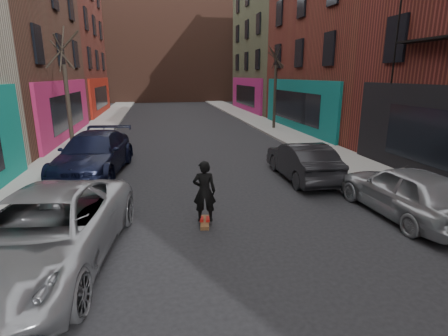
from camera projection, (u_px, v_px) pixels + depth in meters
name	position (u px, v px, depth m)	size (l,w,h in m)	color
sidewalk_left	(105.00, 122.00, 28.64)	(2.50, 84.00, 0.13)	gray
sidewalk_right	(252.00, 119.00, 30.94)	(2.50, 84.00, 0.13)	gray
building_far	(167.00, 53.00, 52.65)	(40.00, 10.00, 14.00)	#47281E
tree_left_far	(66.00, 85.00, 16.41)	(2.00, 2.00, 6.50)	black
tree_right_far	(275.00, 79.00, 24.34)	(2.00, 2.00, 6.80)	black
parked_left_far	(44.00, 232.00, 6.97)	(2.61, 5.65, 1.57)	gray
parked_left_end	(94.00, 154.00, 13.78)	(2.27, 5.58, 1.62)	black
parked_right_far	(406.00, 191.00, 9.59)	(1.74, 4.32, 1.47)	#96999F
parked_right_end	(302.00, 161.00, 13.12)	(1.48, 4.25, 1.40)	black
skateboard	(205.00, 222.00, 9.25)	(0.22, 0.80, 0.10)	brown
skateboarder	(204.00, 191.00, 9.02)	(0.60, 0.39, 1.63)	black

